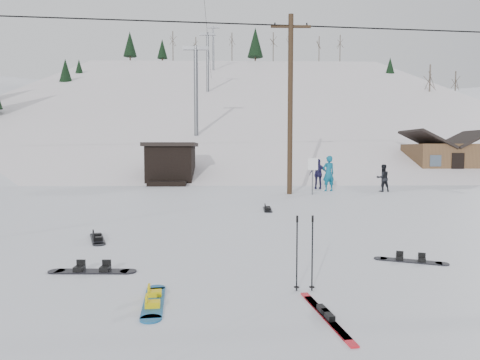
{
  "coord_description": "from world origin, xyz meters",
  "views": [
    {
      "loc": [
        -1.05,
        -7.72,
        2.24
      ],
      "look_at": [
        -0.77,
        4.32,
        1.4
      ],
      "focal_mm": 32.0,
      "sensor_mm": 36.0,
      "label": 1
    }
  ],
  "objects_px": {
    "utility_pole": "(290,102)",
    "hero_snowboard": "(154,301)",
    "cabin": "(444,160)",
    "hero_skis": "(326,315)"
  },
  "relations": [
    {
      "from": "utility_pole",
      "to": "hero_snowboard",
      "type": "bearing_deg",
      "value": -105.02
    },
    {
      "from": "cabin",
      "to": "hero_skis",
      "type": "bearing_deg",
      "value": -119.46
    },
    {
      "from": "utility_pole",
      "to": "hero_snowboard",
      "type": "distance_m",
      "value": 16.76
    },
    {
      "from": "hero_snowboard",
      "to": "hero_skis",
      "type": "height_order",
      "value": "hero_snowboard"
    },
    {
      "from": "hero_snowboard",
      "to": "hero_skis",
      "type": "distance_m",
      "value": 2.48
    },
    {
      "from": "utility_pole",
      "to": "hero_skis",
      "type": "xyz_separation_m",
      "value": [
        -1.76,
        -16.14,
        -4.65
      ]
    },
    {
      "from": "cabin",
      "to": "hero_snowboard",
      "type": "relative_size",
      "value": 3.45
    },
    {
      "from": "hero_skis",
      "to": "utility_pole",
      "type": "bearing_deg",
      "value": 75.6
    },
    {
      "from": "hero_skis",
      "to": "hero_snowboard",
      "type": "bearing_deg",
      "value": 158.15
    },
    {
      "from": "utility_pole",
      "to": "hero_snowboard",
      "type": "relative_size",
      "value": 5.77
    }
  ]
}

